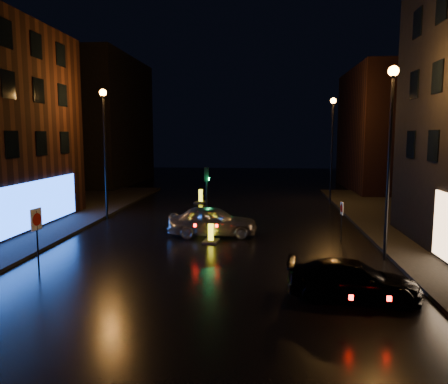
{
  "coord_description": "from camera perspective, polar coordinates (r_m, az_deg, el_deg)",
  "views": [
    {
      "loc": [
        2.37,
        -13.41,
        5.46
      ],
      "look_at": [
        0.54,
        6.96,
        2.8
      ],
      "focal_mm": 35.0,
      "sensor_mm": 36.0,
      "label": 1
    }
  ],
  "objects": [
    {
      "name": "ground",
      "position": [
        14.68,
        -4.69,
        -14.46
      ],
      "size": [
        120.0,
        120.0,
        0.0
      ],
      "primitive_type": "plane",
      "color": "black",
      "rests_on": "ground"
    },
    {
      "name": "bollard_near",
      "position": [
        22.61,
        -1.73,
        -6.03
      ],
      "size": [
        0.84,
        1.16,
        0.95
      ],
      "rotation": [
        0.0,
        0.0,
        -0.11
      ],
      "color": "black",
      "rests_on": "ground"
    },
    {
      "name": "dark_sedan",
      "position": [
        15.56,
        16.49,
        -10.96
      ],
      "size": [
        4.55,
        2.19,
        1.28
      ],
      "primitive_type": "imported",
      "rotation": [
        0.0,
        0.0,
        1.48
      ],
      "color": "black",
      "rests_on": "ground"
    },
    {
      "name": "bollard_far",
      "position": [
        35.65,
        -3.05,
        -1.02
      ],
      "size": [
        1.03,
        1.37,
        1.1
      ],
      "rotation": [
        0.0,
        0.0,
        -0.17
      ],
      "color": "black",
      "rests_on": "ground"
    },
    {
      "name": "building_far_left",
      "position": [
        51.81,
        -15.85,
        8.83
      ],
      "size": [
        8.0,
        16.0,
        14.0
      ],
      "primitive_type": "cube",
      "color": "black",
      "rests_on": "ground"
    },
    {
      "name": "street_lamp_rnear",
      "position": [
        20.16,
        20.92,
        7.22
      ],
      "size": [
        0.44,
        0.44,
        8.37
      ],
      "color": "black",
      "rests_on": "ground"
    },
    {
      "name": "building_far_right",
      "position": [
        47.14,
        20.85,
        7.59
      ],
      "size": [
        8.0,
        14.0,
        12.0
      ],
      "primitive_type": "cube",
      "color": "black",
      "rests_on": "ground"
    },
    {
      "name": "road_sign_right",
      "position": [
        23.6,
        15.13,
        -2.49
      ],
      "size": [
        0.09,
        0.49,
        2.01
      ],
      "rotation": [
        0.0,
        0.0,
        3.22
      ],
      "color": "black",
      "rests_on": "ground"
    },
    {
      "name": "silver_hatchback",
      "position": [
        23.87,
        -1.49,
        -3.8
      ],
      "size": [
        4.91,
        2.18,
        1.64
      ],
      "primitive_type": "imported",
      "rotation": [
        0.0,
        0.0,
        1.62
      ],
      "color": "#B7BAC0",
      "rests_on": "ground"
    },
    {
      "name": "street_lamp_lfar",
      "position": [
        29.24,
        -15.36,
        7.35
      ],
      "size": [
        0.44,
        0.44,
        8.37
      ],
      "color": "black",
      "rests_on": "ground"
    },
    {
      "name": "traffic_signal",
      "position": [
        28.09,
        -2.27,
        -2.76
      ],
      "size": [
        1.4,
        2.4,
        3.45
      ],
      "color": "black",
      "rests_on": "ground"
    },
    {
      "name": "street_lamp_rfar",
      "position": [
        35.83,
        13.95,
        7.36
      ],
      "size": [
        0.44,
        0.44,
        8.37
      ],
      "color": "black",
      "rests_on": "ground"
    },
    {
      "name": "road_sign_left",
      "position": [
        18.74,
        -23.28,
        -3.98
      ],
      "size": [
        0.14,
        0.63,
        2.61
      ],
      "rotation": [
        0.0,
        0.0,
        -0.12
      ],
      "color": "black",
      "rests_on": "ground"
    }
  ]
}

